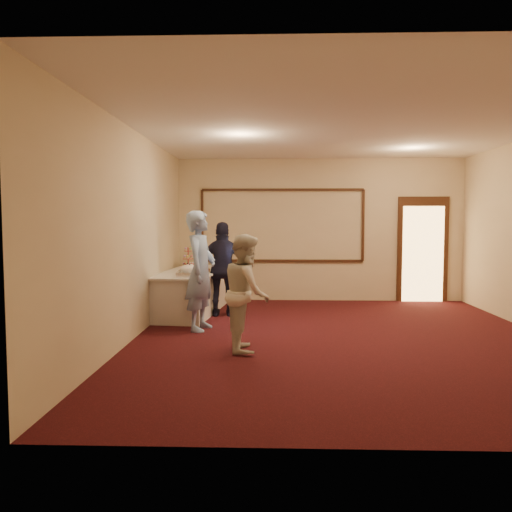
{
  "coord_description": "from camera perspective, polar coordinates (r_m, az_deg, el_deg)",
  "views": [
    {
      "loc": [
        -1.02,
        -7.1,
        1.69
      ],
      "look_at": [
        -1.26,
        0.58,
        1.15
      ],
      "focal_mm": 35.0,
      "sensor_mm": 36.0,
      "label": 1
    }
  ],
  "objects": [
    {
      "name": "cupcake_stand",
      "position": [
        10.15,
        -7.76,
        -0.36
      ],
      "size": [
        0.29,
        0.29,
        0.43
      ],
      "color": "#C24542",
      "rests_on": "buffet_table"
    },
    {
      "name": "wall_molding",
      "position": [
        10.58,
        3.02,
        3.52
      ],
      "size": [
        3.45,
        0.04,
        1.55
      ],
      "color": "black",
      "rests_on": "room_walls"
    },
    {
      "name": "pavlova_tray",
      "position": [
        8.43,
        -7.59,
        -1.67
      ],
      "size": [
        0.44,
        0.59,
        0.21
      ],
      "color": "#B9BCC0",
      "rests_on": "buffet_table"
    },
    {
      "name": "floor",
      "position": [
        7.37,
        9.86,
        -9.29
      ],
      "size": [
        7.0,
        7.0,
        0.0
      ],
      "primitive_type": "plane",
      "color": "black",
      "rests_on": "ground"
    },
    {
      "name": "buffet_table",
      "position": [
        9.32,
        -7.34,
        -4.05
      ],
      "size": [
        1.27,
        2.67,
        0.77
      ],
      "color": "white",
      "rests_on": "floor"
    },
    {
      "name": "doorway",
      "position": [
        11.04,
        18.51,
        0.64
      ],
      "size": [
        1.05,
        0.07,
        2.2
      ],
      "color": "black",
      "rests_on": "floor"
    },
    {
      "name": "woman",
      "position": [
        6.51,
        -1.08,
        -4.18
      ],
      "size": [
        0.64,
        0.79,
        1.52
      ],
      "primitive_type": "imported",
      "rotation": [
        0.0,
        0.0,
        1.66
      ],
      "color": "beige",
      "rests_on": "floor"
    },
    {
      "name": "room_walls",
      "position": [
        7.18,
        10.05,
        6.63
      ],
      "size": [
        6.04,
        7.04,
        3.02
      ],
      "color": "beige",
      "rests_on": "floor"
    },
    {
      "name": "tart",
      "position": [
        9.03,
        -6.11,
        -1.67
      ],
      "size": [
        0.31,
        0.31,
        0.06
      ],
      "color": "white",
      "rests_on": "buffet_table"
    },
    {
      "name": "plate_stack_b",
      "position": [
        9.66,
        -6.53,
        -1.04
      ],
      "size": [
        0.17,
        0.17,
        0.15
      ],
      "color": "white",
      "rests_on": "buffet_table"
    },
    {
      "name": "plate_stack_a",
      "position": [
        9.38,
        -7.14,
        -1.18
      ],
      "size": [
        0.18,
        0.18,
        0.15
      ],
      "color": "white",
      "rests_on": "buffet_table"
    },
    {
      "name": "camera_flash",
      "position": [
        8.62,
        -2.28,
        0.98
      ],
      "size": [
        0.08,
        0.05,
        0.05
      ],
      "primitive_type": "cube",
      "rotation": [
        0.0,
        0.0,
        -0.2
      ],
      "color": "white",
      "rests_on": "guest"
    },
    {
      "name": "guest",
      "position": [
        8.88,
        -3.74,
        -1.5
      ],
      "size": [
        1.0,
        0.44,
        1.68
      ],
      "primitive_type": "imported",
      "rotation": [
        0.0,
        0.0,
        3.18
      ],
      "color": "black",
      "rests_on": "floor"
    },
    {
      "name": "man",
      "position": [
        7.75,
        -6.34,
        -1.68
      ],
      "size": [
        0.57,
        0.75,
        1.85
      ],
      "primitive_type": "imported",
      "rotation": [
        0.0,
        0.0,
        1.37
      ],
      "color": "#829FD7",
      "rests_on": "floor"
    }
  ]
}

